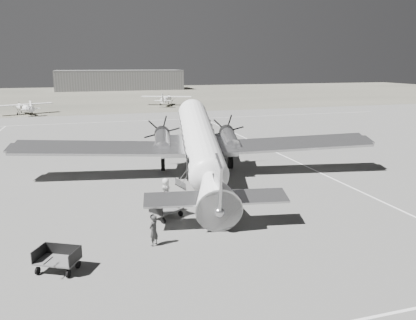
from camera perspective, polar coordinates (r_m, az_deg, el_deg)
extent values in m
plane|color=slate|center=(27.05, -1.95, -5.91)|extent=(260.00, 260.00, 0.00)
cube|color=silver|center=(32.08, 19.30, -3.54)|extent=(0.15, 80.00, 0.01)
cube|color=silver|center=(65.63, -10.89, 5.39)|extent=(90.00, 0.15, 0.01)
cube|color=#666256|center=(120.20, -13.66, 8.83)|extent=(260.00, 90.00, 0.01)
cube|color=slate|center=(145.27, -12.30, 10.83)|extent=(42.00, 14.00, 6.00)
cube|color=#555555|center=(145.17, -12.37, 12.13)|extent=(42.00, 14.00, 0.60)
imported|color=#303030|center=(20.80, -7.66, -9.79)|extent=(0.69, 0.68, 1.60)
imported|color=beige|center=(25.05, -5.89, -5.48)|extent=(0.82, 0.96, 1.73)
imported|color=silver|center=(26.57, -5.95, -4.36)|extent=(0.85, 1.00, 1.73)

